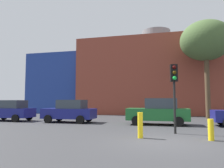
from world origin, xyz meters
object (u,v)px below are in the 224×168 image
object	(u,v)px
bollard_yellow_0	(140,125)
bollard_yellow_1	(211,130)
parked_car_2	(158,112)
traffic_light_island	(174,82)
parked_car_0	(10,111)
bare_tree_0	(206,41)
parked_car_1	(70,111)

from	to	relation	value
bollard_yellow_0	bollard_yellow_1	size ratio (longest dim) A/B	1.27
parked_car_2	traffic_light_island	xyz separation A→B (m)	(0.95, -4.13, 1.72)
parked_car_0	bare_tree_0	distance (m)	19.40
parked_car_2	traffic_light_island	world-z (taller)	traffic_light_island
parked_car_1	bollard_yellow_0	xyz separation A→B (m)	(6.18, -5.83, -0.30)
traffic_light_island	parked_car_1	bearing A→B (deg)	-127.66
bare_tree_0	bollard_yellow_0	world-z (taller)	bare_tree_0
traffic_light_island	bollard_yellow_1	xyz separation A→B (m)	(1.38, -1.62, -2.19)
parked_car_1	traffic_light_island	world-z (taller)	traffic_light_island
parked_car_1	parked_car_2	bearing A→B (deg)	-180.00
parked_car_2	bollard_yellow_0	xyz separation A→B (m)	(-0.66, -5.83, -0.35)
bare_tree_0	bollard_yellow_0	size ratio (longest dim) A/B	8.37
bollard_yellow_1	parked_car_2	bearing A→B (deg)	111.99
bare_tree_0	parked_car_2	bearing A→B (deg)	-124.13
parked_car_2	bollard_yellow_1	distance (m)	6.22
parked_car_0	bollard_yellow_1	world-z (taller)	parked_car_0
parked_car_1	parked_car_2	size ratio (longest dim) A/B	0.95
traffic_light_island	bollard_yellow_1	world-z (taller)	traffic_light_island
bare_tree_0	bollard_yellow_1	xyz separation A→B (m)	(-2.24, -12.48, -7.17)
traffic_light_island	bollard_yellow_0	size ratio (longest dim) A/B	3.11
bollard_yellow_0	bare_tree_0	bearing A→B (deg)	67.43
traffic_light_island	bollard_yellow_1	bearing A→B (deg)	30.68
parked_car_1	traffic_light_island	distance (m)	8.99
parked_car_2	bollard_yellow_1	bearing A→B (deg)	111.99
parked_car_0	bollard_yellow_1	xyz separation A→B (m)	(14.66, -5.75, -0.42)
parked_car_0	parked_car_1	size ratio (longest dim) A/B	0.99
parked_car_0	bollard_yellow_0	world-z (taller)	parked_car_0
parked_car_1	bollard_yellow_0	size ratio (longest dim) A/B	3.54
parked_car_2	bare_tree_0	distance (m)	10.53
parked_car_0	bare_tree_0	size ratio (longest dim) A/B	0.42
parked_car_0	parked_car_2	world-z (taller)	parked_car_2
parked_car_0	bollard_yellow_0	bearing A→B (deg)	153.46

